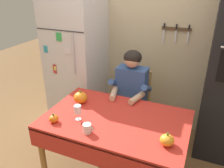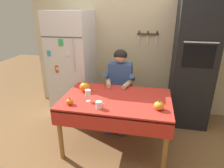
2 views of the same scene
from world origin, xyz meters
name	(u,v)px [view 2 (image 2 of 2)]	position (x,y,z in m)	size (l,w,h in m)	color
ground_plane	(115,149)	(0.00, 0.00, 0.00)	(10.00, 10.00, 0.00)	brown
back_wall_assembly	(132,40)	(0.05, 1.35, 1.30)	(3.70, 0.13, 2.60)	#BCAD89
refrigerator	(73,64)	(-0.95, 0.96, 0.90)	(0.68, 0.71, 1.80)	silver
wall_oven	(193,62)	(1.05, 1.00, 1.05)	(0.60, 0.64, 2.10)	black
dining_table	(116,104)	(0.00, 0.08, 0.66)	(1.40, 0.90, 0.74)	#9E6B33
chair_behind_person	(121,91)	(-0.06, 0.87, 0.51)	(0.40, 0.40, 0.93)	tan
seated_person	(119,82)	(-0.06, 0.68, 0.74)	(0.47, 0.55, 1.25)	#38384C
coffee_mug	(99,105)	(-0.15, -0.22, 0.78)	(0.10, 0.08, 0.09)	white
wine_glass	(88,93)	(-0.33, -0.07, 0.85)	(0.07, 0.07, 0.15)	white
pumpkin_large	(70,102)	(-0.52, -0.20, 0.78)	(0.09, 0.09, 0.09)	orange
pumpkin_medium	(159,106)	(0.53, -0.11, 0.79)	(0.12, 0.12, 0.12)	orange
pumpkin_small	(85,87)	(-0.47, 0.23, 0.80)	(0.15, 0.15, 0.15)	orange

